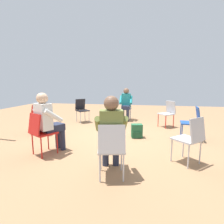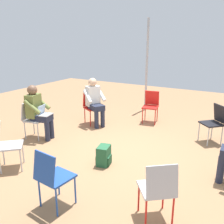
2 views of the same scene
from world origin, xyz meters
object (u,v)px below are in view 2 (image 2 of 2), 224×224
(chair_southwest, at_px, (158,188))
(chair_northeast, at_px, (92,105))
(chair_west, at_px, (52,175))
(chair_north, at_px, (32,117))
(person_with_laptop, at_px, (38,109))
(chair_northwest, at_px, (5,143))
(person_in_white, at_px, (95,99))
(chair_southeast, at_px, (215,121))
(backpack_near_laptop_user, at_px, (104,156))
(chair_east, at_px, (151,104))

(chair_southwest, xyz_separation_m, chair_northeast, (2.76, 2.85, 0.00))
(chair_west, relative_size, chair_northeast, 1.00)
(chair_north, height_order, person_with_laptop, person_with_laptop)
(chair_northwest, distance_m, person_with_laptop, 1.42)
(chair_northeast, bearing_deg, person_in_white, 90.00)
(chair_southeast, distance_m, person_in_white, 2.93)
(chair_southeast, distance_m, backpack_near_laptop_user, 2.62)
(backpack_near_laptop_user, bearing_deg, person_in_white, 37.73)
(chair_north, relative_size, chair_northeast, 1.00)
(chair_east, distance_m, person_with_laptop, 2.98)
(chair_northeast, distance_m, backpack_near_laptop_user, 2.37)
(chair_southeast, relative_size, person_in_white, 0.69)
(person_with_laptop, bearing_deg, chair_north, -90.00)
(chair_east, distance_m, person_in_white, 1.55)
(chair_northwest, height_order, person_in_white, person_in_white)
(chair_southwest, distance_m, backpack_near_laptop_user, 1.69)
(chair_west, relative_size, chair_southwest, 1.00)
(chair_north, height_order, chair_southwest, same)
(chair_north, height_order, backpack_near_laptop_user, chair_north)
(person_with_laptop, bearing_deg, chair_east, 130.88)
(chair_north, relative_size, chair_east, 1.00)
(chair_east, xyz_separation_m, chair_west, (-4.07, -0.20, 0.00))
(chair_east, bearing_deg, person_with_laptop, 42.79)
(chair_southwest, bearing_deg, person_with_laptop, 120.36)
(chair_southeast, relative_size, chair_west, 1.00)
(chair_west, bearing_deg, chair_southwest, 24.41)
(chair_northwest, xyz_separation_m, chair_northeast, (2.79, 0.10, 0.00))
(chair_southeast, xyz_separation_m, person_with_laptop, (-1.75, 3.50, 0.20))
(chair_west, height_order, person_with_laptop, person_with_laptop)
(chair_north, bearing_deg, person_with_laptop, 90.00)
(chair_northwest, distance_m, backpack_near_laptop_user, 1.73)
(chair_southeast, relative_size, chair_southwest, 1.00)
(chair_northwest, bearing_deg, chair_southwest, 47.68)
(chair_southeast, xyz_separation_m, chair_northwest, (-3.05, 2.95, 0.00))
(chair_west, bearing_deg, chair_northwest, 171.03)
(chair_west, xyz_separation_m, backpack_near_laptop_user, (1.37, 0.04, -0.34))
(chair_east, distance_m, backpack_near_laptop_user, 2.73)
(chair_east, relative_size, chair_southwest, 1.00)
(chair_west, distance_m, backpack_near_laptop_user, 1.41)
(chair_west, xyz_separation_m, person_in_white, (3.10, 1.39, 0.20))
(person_with_laptop, xyz_separation_m, person_in_white, (1.41, -0.59, 0.00))
(chair_southeast, bearing_deg, chair_northwest, 91.13)
(chair_northwest, bearing_deg, chair_east, 118.49)
(chair_west, distance_m, person_in_white, 3.41)
(chair_southeast, height_order, chair_northeast, same)
(chair_east, distance_m, chair_northwest, 3.88)
(chair_west, relative_size, person_with_laptop, 0.69)
(chair_east, bearing_deg, person_in_white, 28.80)
(chair_west, bearing_deg, chair_northeast, 122.22)
(chair_southeast, distance_m, chair_northeast, 3.06)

